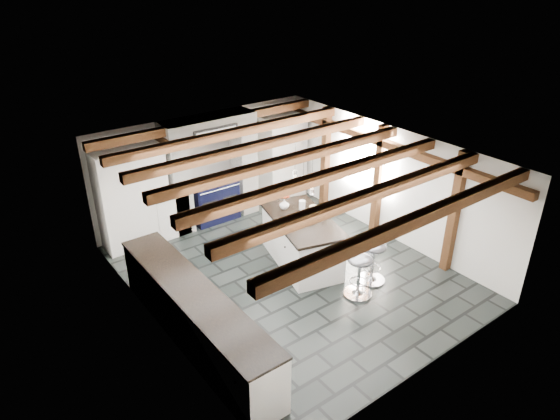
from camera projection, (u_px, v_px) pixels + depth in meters
ground at (289, 273)px, 9.10m from camera, size 6.00×6.00×0.00m
room_shell at (217, 202)px, 9.31m from camera, size 6.00×6.03×6.00m
range_cooker at (213, 199)px, 10.80m from camera, size 1.00×0.63×0.99m
kitchen_island at (302, 240)px, 9.22m from camera, size 1.43×2.06×1.24m
bar_stool_near at (373, 253)px, 8.65m from camera, size 0.56×0.56×0.91m
bar_stool_far at (359, 267)px, 8.28m from camera, size 0.54×0.54×0.90m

